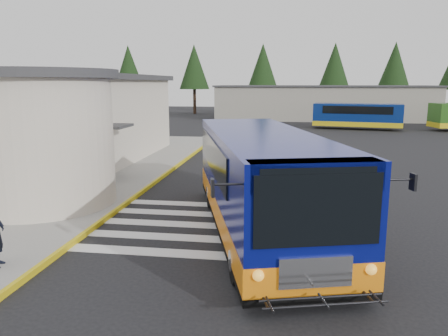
# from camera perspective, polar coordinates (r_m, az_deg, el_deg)

# --- Properties ---
(ground) EXTENTS (140.00, 140.00, 0.00)m
(ground) POSITION_cam_1_polar(r_m,az_deg,el_deg) (14.72, 0.82, -6.67)
(ground) COLOR black
(ground) RESTS_ON ground
(sidewalk) EXTENTS (10.00, 34.00, 0.15)m
(sidewalk) POSITION_cam_1_polar(r_m,az_deg,el_deg) (21.39, -22.29, -1.68)
(sidewalk) COLOR gray
(sidewalk) RESTS_ON ground
(curb_strip) EXTENTS (0.12, 34.00, 0.16)m
(curb_strip) POSITION_cam_1_polar(r_m,az_deg,el_deg) (19.35, -9.56, -2.25)
(curb_strip) COLOR gold
(curb_strip) RESTS_ON ground
(station_building) EXTENTS (12.70, 18.70, 4.80)m
(station_building) POSITION_cam_1_polar(r_m,az_deg,el_deg) (24.45, -23.00, 5.68)
(station_building) COLOR beige
(station_building) RESTS_ON ground
(crosswalk) EXTENTS (8.00, 5.35, 0.01)m
(crosswalk) POSITION_cam_1_polar(r_m,az_deg,el_deg) (14.04, -1.66, -7.54)
(crosswalk) COLOR silver
(crosswalk) RESTS_ON ground
(depot_building) EXTENTS (26.40, 8.40, 4.20)m
(depot_building) POSITION_cam_1_polar(r_m,az_deg,el_deg) (56.11, 12.79, 8.35)
(depot_building) COLOR gray
(depot_building) RESTS_ON ground
(tree_line) EXTENTS (58.40, 4.40, 10.00)m
(tree_line) POSITION_cam_1_polar(r_m,az_deg,el_deg) (64.10, 12.70, 12.83)
(tree_line) COLOR black
(tree_line) RESTS_ON ground
(transit_bus) EXTENTS (5.90, 11.13, 3.05)m
(transit_bus) POSITION_cam_1_polar(r_m,az_deg,el_deg) (13.10, 4.96, -2.32)
(transit_bus) COLOR #080E65
(transit_bus) RESTS_ON ground
(pedestrian_b) EXTENTS (0.63, 0.80, 1.64)m
(pedestrian_b) POSITION_cam_1_polar(r_m,az_deg,el_deg) (15.32, -21.56, -3.00)
(pedestrian_b) COLOR black
(pedestrian_b) RESTS_ON sidewalk
(far_bus_a) EXTENTS (8.65, 3.88, 2.16)m
(far_bus_a) POSITION_cam_1_polar(r_m,az_deg,el_deg) (44.96, 17.03, 6.64)
(far_bus_a) COLOR navy
(far_bus_a) RESTS_ON ground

